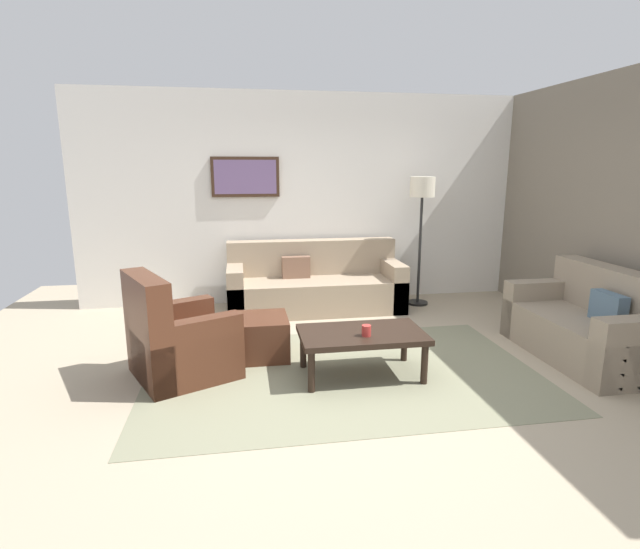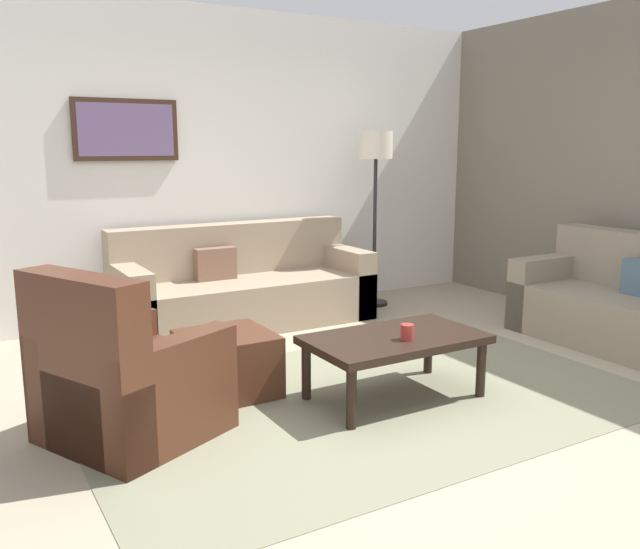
% 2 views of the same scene
% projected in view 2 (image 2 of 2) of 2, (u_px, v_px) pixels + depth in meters
% --- Properties ---
extents(ground_plane, '(8.00, 8.00, 0.00)m').
position_uv_depth(ground_plane, '(368.00, 399.00, 4.20)').
color(ground_plane, tan).
extents(rear_partition, '(6.00, 0.12, 2.80)m').
position_uv_depth(rear_partition, '(211.00, 165.00, 6.13)').
color(rear_partition, silver).
rests_on(rear_partition, ground_plane).
extents(area_rug, '(3.50, 2.21, 0.01)m').
position_uv_depth(area_rug, '(368.00, 398.00, 4.20)').
color(area_rug, gray).
rests_on(area_rug, ground_plane).
extents(couch_main, '(2.25, 0.86, 0.88)m').
position_uv_depth(couch_main, '(241.00, 290.00, 5.97)').
color(couch_main, gray).
rests_on(couch_main, ground_plane).
extents(couch_loveseat, '(0.83, 1.55, 0.88)m').
position_uv_depth(couch_loveseat, '(623.00, 306.00, 5.35)').
color(couch_loveseat, gray).
rests_on(couch_loveseat, ground_plane).
extents(armchair_leather, '(1.07, 1.07, 0.95)m').
position_uv_depth(armchair_leather, '(122.00, 386.00, 3.56)').
color(armchair_leather, '#4C2819').
rests_on(armchair_leather, ground_plane).
extents(ottoman, '(0.56, 0.56, 0.40)m').
position_uv_depth(ottoman, '(227.00, 364.00, 4.25)').
color(ottoman, '#4C2819').
rests_on(ottoman, ground_plane).
extents(coffee_table, '(1.10, 0.64, 0.41)m').
position_uv_depth(coffee_table, '(395.00, 343.00, 4.15)').
color(coffee_table, black).
rests_on(coffee_table, ground_plane).
extents(cup, '(0.08, 0.08, 0.10)m').
position_uv_depth(cup, '(407.00, 332.00, 4.04)').
color(cup, '#B2332D').
rests_on(cup, coffee_table).
extents(lamp_standing, '(0.32, 0.32, 1.71)m').
position_uv_depth(lamp_standing, '(376.00, 163.00, 6.42)').
color(lamp_standing, black).
rests_on(lamp_standing, ground_plane).
extents(framed_artwork, '(0.88, 0.04, 0.52)m').
position_uv_depth(framed_artwork, '(126.00, 130.00, 5.61)').
color(framed_artwork, '#382316').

